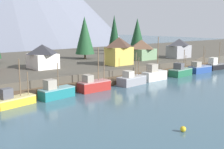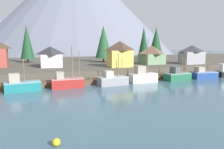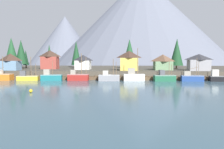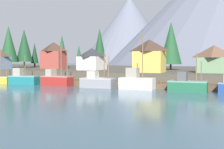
% 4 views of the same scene
% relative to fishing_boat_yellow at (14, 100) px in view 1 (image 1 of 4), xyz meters
% --- Properties ---
extents(ground_plane, '(400.00, 400.00, 1.00)m').
position_rel_fishing_boat_yellow_xyz_m(ground_plane, '(24.88, 21.78, -1.46)').
color(ground_plane, '#3D5B6B').
extents(dock, '(80.00, 4.00, 1.60)m').
position_rel_fishing_boat_yellow_xyz_m(dock, '(24.88, 3.77, -0.46)').
color(dock, brown).
rests_on(dock, ground_plane).
extents(shoreline_bank, '(400.00, 56.00, 2.50)m').
position_rel_fishing_boat_yellow_xyz_m(shoreline_bank, '(24.88, 33.78, 0.29)').
color(shoreline_bank, '#4C473D').
rests_on(shoreline_bank, ground_plane).
extents(fishing_boat_yellow, '(6.54, 3.25, 7.32)m').
position_rel_fishing_boat_yellow_xyz_m(fishing_boat_yellow, '(0.00, 0.00, 0.00)').
color(fishing_boat_yellow, gold).
rests_on(fishing_boat_yellow, ground_plane).
extents(fishing_boat_teal, '(6.49, 3.06, 6.07)m').
position_rel_fishing_boat_yellow_xyz_m(fishing_boat_teal, '(7.42, 0.10, 0.21)').
color(fishing_boat_teal, '#196B70').
rests_on(fishing_boat_teal, ground_plane).
extents(fishing_boat_red, '(6.26, 2.50, 8.37)m').
position_rel_fishing_boat_yellow_xyz_m(fishing_boat_red, '(15.69, 0.41, 0.24)').
color(fishing_boat_red, maroon).
rests_on(fishing_boat_red, ground_plane).
extents(fishing_boat_grey, '(6.45, 3.32, 6.71)m').
position_rel_fishing_boat_yellow_xyz_m(fishing_boat_grey, '(25.22, -0.03, 0.13)').
color(fishing_boat_grey, gray).
rests_on(fishing_boat_grey, ground_plane).
extents(fishing_boat_white, '(6.28, 2.41, 9.84)m').
position_rel_fishing_boat_yellow_xyz_m(fishing_boat_white, '(32.81, 0.46, 0.43)').
color(fishing_boat_white, silver).
rests_on(fishing_boat_white, ground_plane).
extents(fishing_boat_green, '(6.43, 3.23, 6.42)m').
position_rel_fishing_boat_yellow_xyz_m(fishing_boat_green, '(41.91, 0.02, 0.17)').
color(fishing_boat_green, '#1E5B3D').
rests_on(fishing_boat_green, ground_plane).
extents(fishing_boat_blue, '(6.49, 3.42, 7.03)m').
position_rel_fishing_boat_yellow_xyz_m(fishing_boat_blue, '(49.95, -0.05, 0.13)').
color(fishing_boat_blue, navy).
rests_on(fishing_boat_blue, ground_plane).
extents(fishing_boat_black, '(6.48, 3.08, 7.74)m').
position_rel_fishing_boat_yellow_xyz_m(fishing_boat_black, '(58.22, 0.15, 0.20)').
color(fishing_boat_black, black).
rests_on(fishing_boat_black, ground_plane).
extents(house_green, '(6.58, 6.89, 5.72)m').
position_rel_fishing_boat_yellow_xyz_m(house_green, '(44.28, 15.89, 4.47)').
color(house_green, '#6B8E66').
rests_on(house_green, shoreline_bank).
extents(house_white, '(5.72, 6.74, 5.55)m').
position_rel_fishing_boat_yellow_xyz_m(house_white, '(14.19, 18.30, 4.38)').
color(house_white, silver).
rests_on(house_white, shoreline_bank).
extents(house_yellow, '(6.46, 4.58, 6.97)m').
position_rel_fishing_boat_yellow_xyz_m(house_yellow, '(31.70, 11.38, 5.10)').
color(house_yellow, gold).
rests_on(house_yellow, shoreline_bank).
extents(house_grey, '(7.37, 4.49, 5.79)m').
position_rel_fishing_boat_yellow_xyz_m(house_grey, '(55.81, 11.33, 4.50)').
color(house_grey, gray).
rests_on(house_grey, shoreline_bank).
extents(conifer_near_right, '(4.29, 4.29, 13.59)m').
position_rel_fishing_boat_yellow_xyz_m(conifer_near_right, '(55.57, 41.42, 9.23)').
color(conifer_near_right, '#4C3823').
rests_on(conifer_near_right, shoreline_bank).
extents(conifer_mid_left, '(5.59, 5.59, 12.37)m').
position_rel_fishing_boat_yellow_xyz_m(conifer_mid_left, '(32.34, 27.36, 8.46)').
color(conifer_mid_left, '#4C3823').
rests_on(conifer_mid_left, shoreline_bank).
extents(conifer_centre, '(5.34, 5.34, 12.06)m').
position_rel_fishing_boat_yellow_xyz_m(conifer_centre, '(51.44, 24.90, 8.25)').
color(conifer_centre, '#4C3823').
rests_on(conifer_centre, shoreline_bank).
extents(channel_buoy, '(0.70, 0.70, 0.70)m').
position_rel_fishing_boat_yellow_xyz_m(channel_buoy, '(11.13, -23.77, -0.61)').
color(channel_buoy, gold).
rests_on(channel_buoy, ground_plane).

